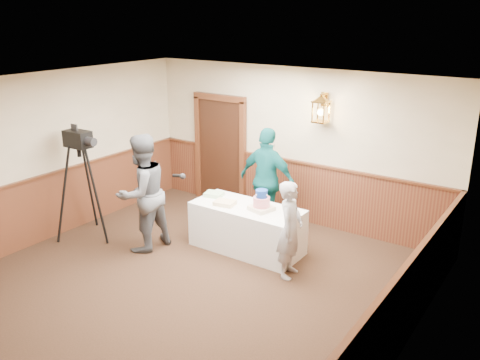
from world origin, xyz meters
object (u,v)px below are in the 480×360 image
(baker, at_px, (290,230))
(tv_camera_rig, at_px, (83,191))
(display_table, at_px, (247,228))
(tiered_cake, at_px, (261,202))
(assistant_p, at_px, (267,180))
(sheet_cake_green, at_px, (214,194))
(interviewer, at_px, (142,193))
(sheet_cake_yellow, at_px, (225,203))

(baker, distance_m, tv_camera_rig, 3.62)
(display_table, xyz_separation_m, tv_camera_rig, (-2.54, -1.16, 0.47))
(tiered_cake, relative_size, tv_camera_rig, 0.21)
(display_table, xyz_separation_m, assistant_p, (-0.17, 0.88, 0.55))
(sheet_cake_green, height_order, interviewer, interviewer)
(interviewer, xyz_separation_m, baker, (2.39, 0.55, -0.23))
(display_table, height_order, sheet_cake_green, sheet_cake_green)
(sheet_cake_yellow, distance_m, assistant_p, 1.05)
(sheet_cake_yellow, xyz_separation_m, tv_camera_rig, (-2.21, -1.01, 0.06))
(assistant_p, bearing_deg, sheet_cake_green, 56.61)
(tiered_cake, height_order, tv_camera_rig, tv_camera_rig)
(display_table, xyz_separation_m, tiered_cake, (0.27, -0.01, 0.51))
(sheet_cake_green, distance_m, tv_camera_rig, 2.20)
(baker, height_order, assistant_p, assistant_p)
(sheet_cake_yellow, bearing_deg, interviewer, -144.59)
(sheet_cake_green, bearing_deg, sheet_cake_yellow, -29.85)
(sheet_cake_yellow, xyz_separation_m, assistant_p, (0.17, 1.03, 0.14))
(baker, xyz_separation_m, assistant_p, (-1.15, 1.24, 0.19))
(interviewer, bearing_deg, tiered_cake, 124.44)
(interviewer, bearing_deg, sheet_cake_green, 151.36)
(baker, bearing_deg, sheet_cake_yellow, 70.10)
(sheet_cake_green, distance_m, baker, 1.76)
(interviewer, distance_m, baker, 2.46)
(sheet_cake_green, distance_m, interviewer, 1.21)
(interviewer, bearing_deg, tv_camera_rig, -71.27)
(sheet_cake_yellow, distance_m, tv_camera_rig, 2.43)
(display_table, relative_size, tv_camera_rig, 0.96)
(sheet_cake_green, bearing_deg, tv_camera_rig, -145.90)
(tiered_cake, distance_m, sheet_cake_yellow, 0.63)
(tv_camera_rig, bearing_deg, sheet_cake_yellow, 23.38)
(display_table, xyz_separation_m, sheet_cake_green, (-0.72, 0.08, 0.41))
(interviewer, relative_size, baker, 1.32)
(assistant_p, relative_size, tv_camera_rig, 0.98)
(interviewer, height_order, assistant_p, interviewer)
(assistant_p, height_order, tv_camera_rig, tv_camera_rig)
(sheet_cake_yellow, xyz_separation_m, sheet_cake_green, (-0.39, 0.22, 0.00))
(baker, relative_size, tv_camera_rig, 0.78)
(assistant_p, bearing_deg, tv_camera_rig, 41.76)
(display_table, relative_size, interviewer, 0.94)
(tiered_cake, height_order, interviewer, interviewer)
(tiered_cake, relative_size, sheet_cake_green, 1.38)
(interviewer, distance_m, tv_camera_rig, 1.17)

